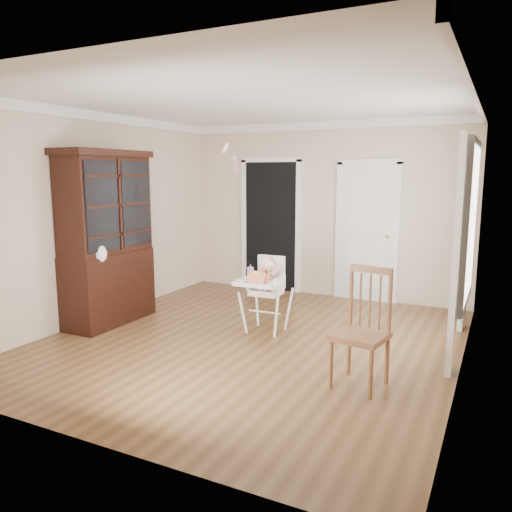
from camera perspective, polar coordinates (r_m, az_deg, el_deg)
The scene contains 16 objects.
floor at distance 5.89m, azimuth -0.56°, elevation -9.64°, with size 5.00×5.00×0.00m, color #53381C.
ceiling at distance 5.61m, azimuth -0.61°, elevation 17.38°, with size 5.00×5.00×0.00m, color white.
wall_back at distance 7.89m, azimuth 7.72°, elevation 5.20°, with size 4.50×4.50×0.00m, color beige.
wall_left at distance 6.90m, azimuth -17.51°, elevation 4.24°, with size 5.00×5.00×0.00m, color beige.
wall_right at distance 5.00m, azimuth 23.10°, elevation 2.08°, with size 5.00×5.00×0.00m, color beige.
crown_molding at distance 5.61m, azimuth -0.60°, elevation 16.78°, with size 4.50×5.00×0.12m, color white, non-canonical shape.
doorway at distance 8.23m, azimuth 1.69°, elevation 3.76°, with size 1.06×0.05×2.22m.
closet_door at distance 7.70m, azimuth 12.55°, elevation 2.52°, with size 0.96×0.09×2.13m.
window_right at distance 5.80m, azimuth 22.85°, elevation 2.39°, with size 0.13×1.84×2.30m.
high_chair at distance 6.06m, azimuth 1.15°, elevation -3.34°, with size 0.56×0.68×0.94m.
baby at distance 6.06m, azimuth 1.25°, elevation -2.14°, with size 0.27×0.20×0.39m.
cake at distance 5.82m, azimuth 0.03°, elevation -2.51°, with size 0.28×0.28×0.13m.
sippy_cup at distance 6.00m, azimuth -0.64°, elevation -1.97°, with size 0.08×0.08×0.19m.
china_cabinet at distance 6.64m, azimuth -16.69°, elevation 1.97°, with size 0.58×1.31×2.21m.
dining_chair at distance 4.66m, azimuth 12.01°, elevation -8.47°, with size 0.51×0.51×1.09m.
streamer at distance 6.14m, azimuth -3.51°, elevation 12.21°, with size 0.03×0.50×0.02m, color pink, non-canonical shape.
Camera 1 is at (2.52, -4.96, 1.93)m, focal length 35.00 mm.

